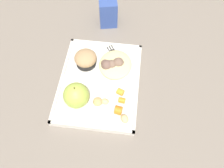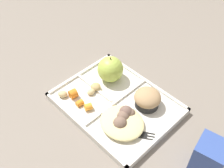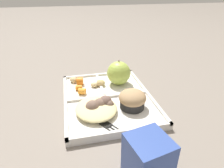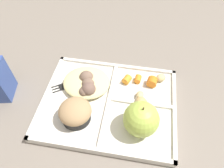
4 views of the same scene
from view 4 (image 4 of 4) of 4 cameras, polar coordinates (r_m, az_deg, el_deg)
name	(u,v)px [view 4 (image 4 of 4)]	position (r m, az deg, el deg)	size (l,w,h in m)	color
ground	(109,105)	(0.57, -0.90, -5.86)	(6.00, 6.00, 0.00)	slate
lunch_tray	(109,104)	(0.56, -0.84, -5.41)	(0.35, 0.27, 0.02)	silver
green_apple	(141,119)	(0.49, 7.92, -9.43)	(0.08, 0.08, 0.09)	#A8C14C
bran_muffin	(75,112)	(0.52, -9.94, -7.62)	(0.08, 0.08, 0.06)	black
carrot_slice_tilted	(152,82)	(0.59, 10.83, 0.59)	(0.03, 0.03, 0.02)	orange
carrot_slice_diagonal	(138,79)	(0.60, 7.05, 1.33)	(0.02, 0.02, 0.02)	orange
carrot_slice_large	(127,80)	(0.59, 4.09, 1.21)	(0.02, 0.02, 0.02)	orange
potato_chunk_browned	(141,102)	(0.55, 7.93, -4.93)	(0.03, 0.03, 0.02)	tan
potato_chunk_wedge	(140,95)	(0.56, 7.61, -3.02)	(0.03, 0.02, 0.02)	tan
potato_chunk_golden	(161,78)	(0.61, 13.12, 1.67)	(0.03, 0.02, 0.02)	tan
egg_noodle_pile	(87,82)	(0.58, -6.92, 0.48)	(0.13, 0.12, 0.03)	beige
meatball_front	(89,90)	(0.56, -6.41, -1.51)	(0.04, 0.04, 0.04)	brown
meatball_side	(88,85)	(0.57, -6.50, -0.18)	(0.04, 0.04, 0.04)	#755B4C
meatball_back	(84,92)	(0.56, -7.50, -2.23)	(0.03, 0.03, 0.03)	#755B4C
meatball_center	(86,78)	(0.58, -6.97, 1.73)	(0.04, 0.04, 0.04)	#755B4C
plastic_fork	(72,84)	(0.60, -10.77, 0.11)	(0.13, 0.09, 0.00)	black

